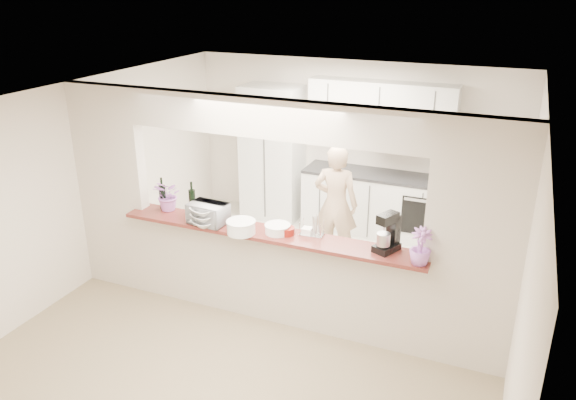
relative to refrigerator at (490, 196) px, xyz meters
The scene contains 19 objects.
floor 3.46m from the refrigerator, 127.72° to the right, with size 6.00×6.00×0.00m, color #9B8869.
tile_overlay 2.48m from the refrigerator, 151.78° to the right, with size 5.00×2.90×0.01m, color beige.
partition 3.41m from the refrigerator, 127.72° to the right, with size 5.00×0.15×2.50m.
bar_counter 3.37m from the refrigerator, 127.68° to the right, with size 3.40×0.38×1.09m.
kitchen_cabinets 2.24m from the refrigerator, behind, with size 3.15×0.62×2.25m.
refrigerator is the anchor object (origin of this frame).
flower_left 4.26m from the refrigerator, 142.18° to the right, with size 0.33×0.28×0.37m, color #D26FC5.
wine_bottle_a 4.33m from the refrigerator, 143.21° to the right, with size 0.08×0.08×0.38m.
wine_bottle_b 4.01m from the refrigerator, 139.77° to the right, with size 0.08×0.08×0.38m.
toaster_oven 3.91m from the refrigerator, 135.00° to the right, with size 0.41×0.28×0.23m, color #ADADB2.
serving_bowls 3.95m from the refrigerator, 134.28° to the right, with size 0.28×0.28×0.21m, color white.
plate_stack_a 3.67m from the refrigerator, 129.00° to the right, with size 0.31×0.31×0.14m.
plate_stack_b 3.33m from the refrigerator, 125.97° to the right, with size 0.27×0.27×0.10m.
red_bowl 3.27m from the refrigerator, 124.62° to the right, with size 0.17×0.17×0.08m, color maroon.
tan_bowl 3.36m from the refrigerator, 126.73° to the right, with size 0.17×0.17×0.08m, color beige.
utensil_caddy 3.07m from the refrigerator, 121.61° to the right, with size 0.25×0.15×0.23m.
stand_mixer 2.79m from the refrigerator, 106.76° to the right, with size 0.26×0.31×0.40m.
flower_right 2.87m from the refrigerator, 99.13° to the right, with size 0.20×0.20×0.36m, color #C970D0.
person 2.12m from the refrigerator, 150.59° to the right, with size 0.59×0.39×1.62m, color tan.
Camera 1 is at (2.28, -4.93, 3.57)m, focal length 35.00 mm.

